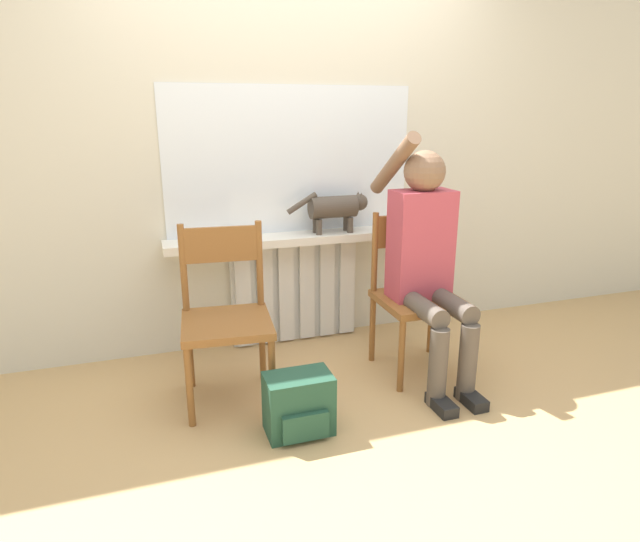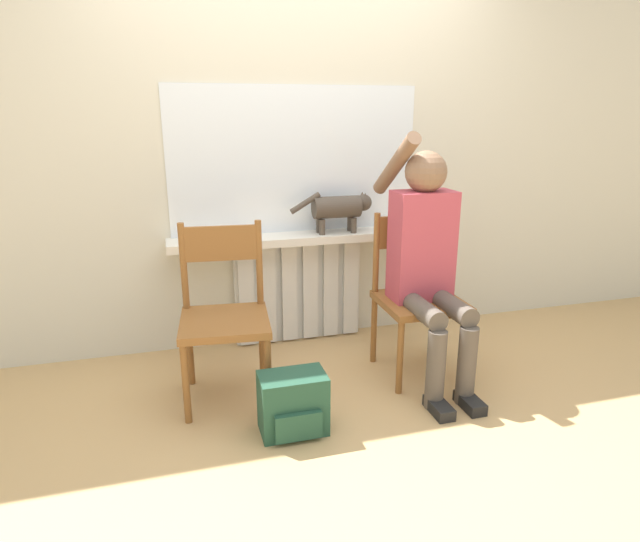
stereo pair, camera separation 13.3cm
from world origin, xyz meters
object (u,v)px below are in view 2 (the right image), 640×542
(cat, at_px, (340,207))
(backpack, at_px, (293,404))
(person, at_px, (428,255))
(chair_right, at_px, (417,294))
(chair_left, at_px, (224,312))

(cat, distance_m, backpack, 1.37)
(person, xyz_separation_m, cat, (-0.30, 0.65, 0.17))
(cat, bearing_deg, person, -65.05)
(chair_right, relative_size, cat, 1.73)
(chair_left, relative_size, cat, 1.73)
(backpack, bearing_deg, cat, 61.13)
(chair_right, xyz_separation_m, person, (0.00, -0.10, 0.26))
(chair_left, relative_size, backpack, 2.93)
(cat, bearing_deg, chair_right, -61.21)
(chair_left, xyz_separation_m, backpack, (0.26, -0.45, -0.33))
(backpack, bearing_deg, chair_left, 120.49)
(cat, bearing_deg, chair_left, -146.03)
(person, height_order, backpack, person)
(chair_left, xyz_separation_m, person, (1.12, -0.10, 0.26))
(person, distance_m, backpack, 1.09)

